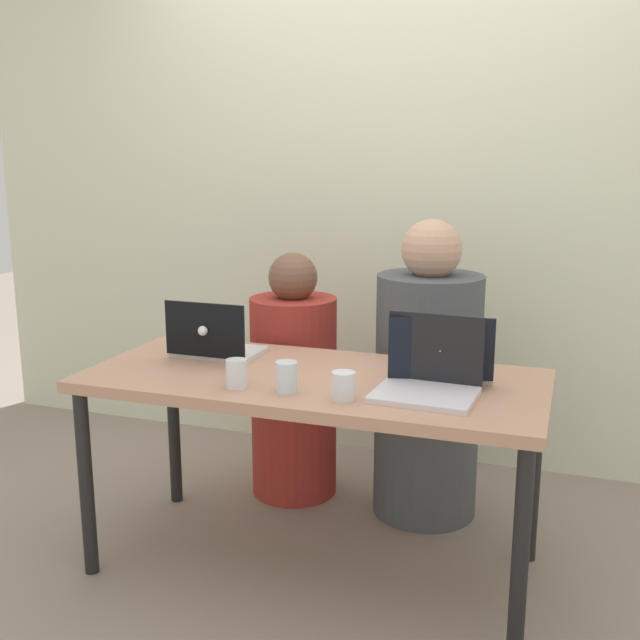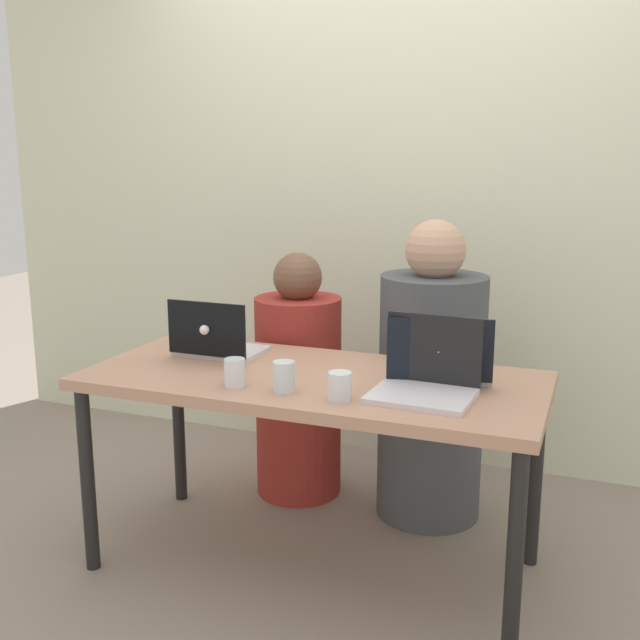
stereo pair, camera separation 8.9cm
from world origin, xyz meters
TOP-DOWN VIEW (x-y plane):
  - ground_plane at (0.00, 0.00)m, footprint 12.00×12.00m
  - back_wall at (0.00, 1.19)m, footprint 4.50×0.10m
  - desk at (0.00, 0.00)m, footprint 1.57×0.70m
  - person_on_left at (-0.29, 0.56)m, footprint 0.38×0.38m
  - person_on_right at (0.29, 0.56)m, footprint 0.43×0.43m
  - laptop_back_right at (0.41, 0.11)m, footprint 0.39×0.31m
  - laptop_front_right at (0.41, -0.07)m, footprint 0.33×0.29m
  - laptop_back_left at (-0.43, 0.11)m, footprint 0.32×0.26m
  - water_glass_center at (-0.02, -0.20)m, footprint 0.07×0.07m
  - water_glass_left at (-0.19, -0.21)m, footprint 0.07×0.07m
  - water_glass_right at (0.18, -0.21)m, footprint 0.07×0.07m

SIDE VIEW (x-z plane):
  - ground_plane at x=0.00m, z-range 0.00..0.00m
  - person_on_left at x=-0.29m, z-range -0.06..1.00m
  - person_on_right at x=0.29m, z-range -0.07..1.15m
  - desk at x=0.00m, z-range 0.29..1.01m
  - water_glass_right at x=0.18m, z-range 0.71..0.80m
  - water_glass_left at x=-0.19m, z-range 0.71..0.81m
  - water_glass_center at x=-0.02m, z-range 0.71..0.81m
  - laptop_back_left at x=-0.43m, z-range 0.66..0.88m
  - laptop_back_right at x=0.41m, z-range 0.66..0.88m
  - laptop_front_right at x=0.41m, z-range 0.65..0.89m
  - back_wall at x=0.00m, z-range 0.00..2.39m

